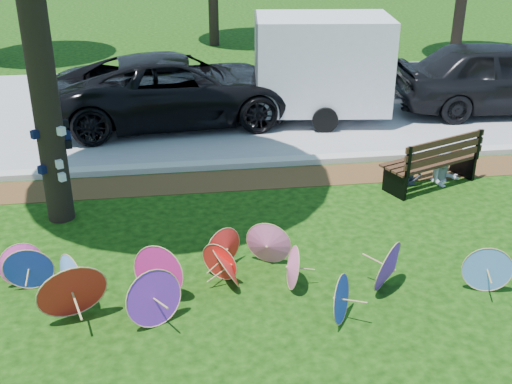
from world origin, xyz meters
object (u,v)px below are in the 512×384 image
at_px(person_right, 447,151).
at_px(black_van, 178,90).
at_px(parasol_pile, 200,273).
at_px(dark_pickup, 501,77).
at_px(park_bench, 430,159).
at_px(person_left, 411,154).
at_px(cargo_trailer, 322,63).

bearing_deg(person_right, black_van, 133.07).
bearing_deg(parasol_pile, dark_pickup, 42.47).
relative_size(black_van, park_bench, 2.98).
bearing_deg(person_left, person_right, 23.65).
distance_m(parasol_pile, black_van, 7.55).
relative_size(parasol_pile, park_bench, 3.59).
bearing_deg(park_bench, person_right, -14.49).
height_order(person_left, person_right, person_right).
xyz_separation_m(parasol_pile, person_right, (4.86, 3.23, 0.28)).
bearing_deg(person_right, cargo_trailer, 104.00).
height_order(dark_pickup, person_left, dark_pickup).
height_order(dark_pickup, park_bench, dark_pickup).
distance_m(black_van, cargo_trailer, 3.51).
xyz_separation_m(dark_pickup, cargo_trailer, (-4.59, 0.03, 0.50)).
bearing_deg(person_right, dark_pickup, 46.81).
bearing_deg(black_van, parasol_pile, 175.28).
xyz_separation_m(dark_pickup, person_right, (-3.12, -4.07, -0.25)).
distance_m(cargo_trailer, person_right, 4.43).
relative_size(parasol_pile, black_van, 1.20).
bearing_deg(dark_pickup, black_van, 91.68).
relative_size(park_bench, person_right, 1.52).
relative_size(black_van, dark_pickup, 1.12).
xyz_separation_m(black_van, cargo_trailer, (3.46, -0.20, 0.57)).
bearing_deg(parasol_pile, person_left, 37.81).
bearing_deg(black_van, park_bench, -138.84).
bearing_deg(park_bench, parasol_pile, -167.45).
relative_size(dark_pickup, person_left, 4.27).
relative_size(cargo_trailer, person_left, 2.54).
xyz_separation_m(park_bench, person_left, (-0.35, 0.05, 0.10)).
bearing_deg(person_left, cargo_trailer, 124.37).
bearing_deg(dark_pickup, person_left, 140.23).
bearing_deg(cargo_trailer, dark_pickup, 6.45).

